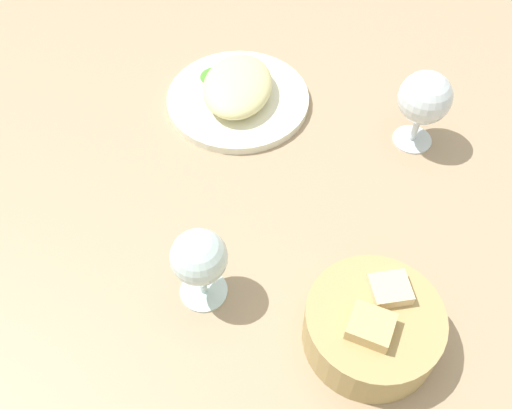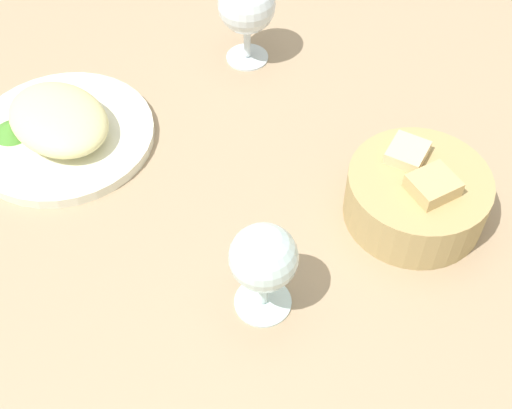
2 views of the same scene
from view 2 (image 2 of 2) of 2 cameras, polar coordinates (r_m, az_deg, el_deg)
The scene contains 7 objects.
ground_plane at distance 86.86cm, azimuth -3.82°, elevation 1.33°, with size 140.00×140.00×2.00cm, color tan.
plate at distance 94.02cm, azimuth -15.53°, elevation 5.49°, with size 23.58×23.58×1.40cm, color white.
omelette at distance 92.06cm, azimuth -15.91°, elevation 6.77°, with size 15.12×11.20×4.44cm, color beige.
lettuce_garnish at distance 94.73cm, azimuth -19.47°, elevation 5.96°, with size 5.02×5.02×1.76cm, color #478A2E.
bread_basket at distance 82.29cm, azimuth 13.03°, elevation 0.79°, with size 16.40×16.40×8.27cm.
wine_glass_near at distance 69.06cm, azimuth 0.62°, elevation -4.63°, with size 7.03×7.03×12.00cm.
wine_glass_far at distance 98.39cm, azimuth -0.77°, elevation 15.86°, with size 7.97×7.97×13.04cm.
Camera 2 is at (52.10, -22.96, 64.59)cm, focal length 48.76 mm.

